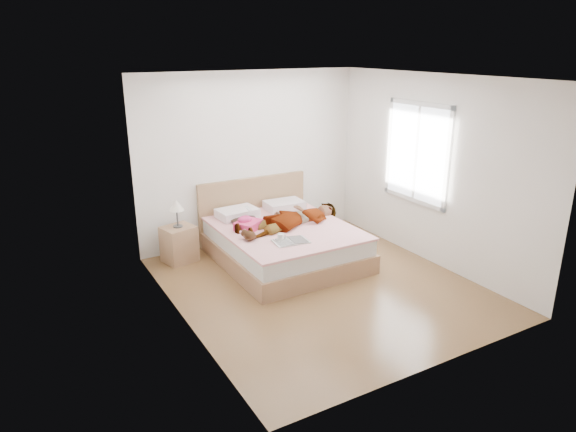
# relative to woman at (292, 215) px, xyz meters

# --- Properties ---
(ground) EXTENTS (4.00, 4.00, 0.00)m
(ground) POSITION_rel_woman_xyz_m (-0.17, -1.03, -0.63)
(ground) COLOR #4D2F18
(ground) RESTS_ON ground
(woman) EXTENTS (1.81, 0.95, 0.24)m
(woman) POSITION_rel_woman_xyz_m (0.00, 0.00, 0.00)
(woman) COLOR white
(woman) RESTS_ON bed
(hair) EXTENTS (0.53, 0.58, 0.07)m
(hair) POSITION_rel_woman_xyz_m (-0.57, 0.45, -0.08)
(hair) COLOR black
(hair) RESTS_ON bed
(phone) EXTENTS (0.07, 0.11, 0.06)m
(phone) POSITION_rel_woman_xyz_m (-0.50, 0.40, 0.08)
(phone) COLOR silver
(phone) RESTS_ON bed
(room_shell) EXTENTS (4.00, 4.00, 4.00)m
(room_shell) POSITION_rel_woman_xyz_m (1.61, -0.73, 0.87)
(room_shell) COLOR white
(room_shell) RESTS_ON ground
(bed) EXTENTS (1.80, 2.08, 1.00)m
(bed) POSITION_rel_woman_xyz_m (-0.17, 0.01, -0.35)
(bed) COLOR olive
(bed) RESTS_ON ground
(towel) EXTENTS (0.45, 0.43, 0.19)m
(towel) POSITION_rel_woman_xyz_m (-0.65, 0.10, -0.04)
(towel) COLOR #EB3F61
(towel) RESTS_ON bed
(magazine) EXTENTS (0.48, 0.35, 0.03)m
(magazine) POSITION_rel_woman_xyz_m (-0.38, -0.63, -0.11)
(magazine) COLOR white
(magazine) RESTS_ON bed
(coffee_mug) EXTENTS (0.12, 0.09, 0.10)m
(coffee_mug) POSITION_rel_woman_xyz_m (-0.47, -0.52, -0.07)
(coffee_mug) COLOR white
(coffee_mug) RESTS_ON bed
(plush_toy) EXTENTS (0.20, 0.26, 0.13)m
(plush_toy) POSITION_rel_woman_xyz_m (-0.83, -0.29, -0.05)
(plush_toy) COLOR black
(plush_toy) RESTS_ON bed
(nightstand) EXTENTS (0.50, 0.47, 0.91)m
(nightstand) POSITION_rel_woman_xyz_m (-1.48, 0.64, -0.33)
(nightstand) COLOR #8C6040
(nightstand) RESTS_ON ground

